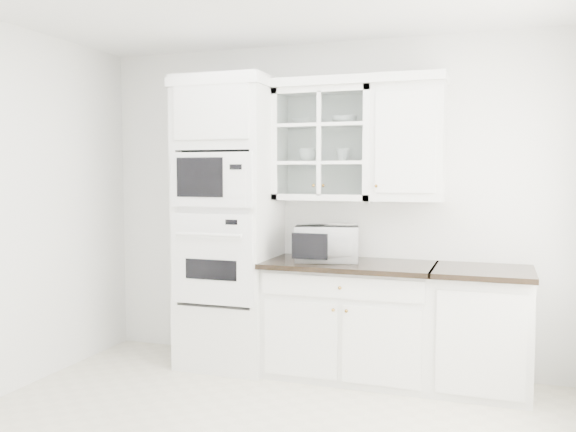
% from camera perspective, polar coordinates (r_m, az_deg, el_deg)
% --- Properties ---
extents(room_shell, '(4.00, 3.50, 2.70)m').
position_cam_1_polar(room_shell, '(3.89, -1.61, 6.40)').
color(room_shell, white).
rests_on(room_shell, ground).
extents(oven_column, '(0.76, 0.68, 2.40)m').
position_cam_1_polar(oven_column, '(5.11, -5.55, -0.67)').
color(oven_column, white).
rests_on(oven_column, ground).
extents(base_cabinet_run, '(1.32, 0.67, 0.92)m').
position_cam_1_polar(base_cabinet_run, '(4.92, 5.79, -9.56)').
color(base_cabinet_run, white).
rests_on(base_cabinet_run, ground).
extents(extra_base_cabinet, '(0.72, 0.67, 0.92)m').
position_cam_1_polar(extra_base_cabinet, '(4.80, 17.67, -10.09)').
color(extra_base_cabinet, white).
rests_on(extra_base_cabinet, ground).
extents(upper_cabinet_glass, '(0.80, 0.33, 0.90)m').
position_cam_1_polar(upper_cabinet_glass, '(4.98, 3.45, 6.71)').
color(upper_cabinet_glass, white).
rests_on(upper_cabinet_glass, room_shell).
extents(upper_cabinet_solid, '(0.55, 0.33, 0.90)m').
position_cam_1_polar(upper_cabinet_solid, '(4.84, 11.22, 6.71)').
color(upper_cabinet_solid, white).
rests_on(upper_cabinet_solid, room_shell).
extents(crown_molding, '(2.14, 0.38, 0.07)m').
position_cam_1_polar(crown_molding, '(5.03, 2.22, 12.23)').
color(crown_molding, white).
rests_on(crown_molding, room_shell).
extents(countertop_microwave, '(0.57, 0.51, 0.28)m').
position_cam_1_polar(countertop_microwave, '(4.86, 3.65, -2.53)').
color(countertop_microwave, white).
rests_on(countertop_microwave, base_cabinet_run).
extents(bowl_a, '(0.29, 0.29, 0.05)m').
position_cam_1_polar(bowl_a, '(5.05, 1.81, 8.81)').
color(bowl_a, white).
rests_on(bowl_a, upper_cabinet_glass).
extents(bowl_b, '(0.21, 0.21, 0.06)m').
position_cam_1_polar(bowl_b, '(4.97, 5.29, 8.92)').
color(bowl_b, white).
rests_on(bowl_b, upper_cabinet_glass).
extents(cup_a, '(0.17, 0.17, 0.11)m').
position_cam_1_polar(cup_a, '(5.03, 1.86, 5.71)').
color(cup_a, white).
rests_on(cup_a, upper_cabinet_glass).
extents(cup_b, '(0.12, 0.12, 0.11)m').
position_cam_1_polar(cup_b, '(4.94, 5.17, 5.71)').
color(cup_b, white).
rests_on(cup_b, upper_cabinet_glass).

